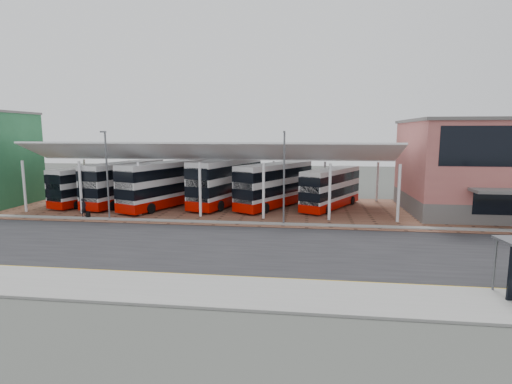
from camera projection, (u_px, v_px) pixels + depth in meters
ground at (251, 244)px, 28.71m from camera, size 140.00×140.00×0.00m
road at (248, 247)px, 27.73m from camera, size 120.00×14.00×0.02m
forecourt at (287, 210)px, 41.21m from camera, size 72.00×16.00×0.06m
sidewalk at (225, 292)px, 19.87m from camera, size 120.00×4.00×0.14m
north_kerb at (261, 224)px, 34.78m from camera, size 120.00×0.80×0.14m
yellow_line_near at (232, 278)px, 21.84m from camera, size 120.00×0.12×0.01m
yellow_line_far at (233, 276)px, 22.14m from camera, size 120.00×0.12×0.01m
canopy at (213, 153)px, 42.29m from camera, size 37.00×11.63×7.07m
terminal at (505, 167)px, 38.77m from camera, size 18.40×14.40×9.25m
lamp_west at (107, 173)px, 36.00m from camera, size 0.16×0.90×8.07m
lamp_east at (284, 175)px, 33.97m from camera, size 0.16×0.90×8.07m
bus_0 at (92, 185)px, 44.50m from camera, size 5.05×10.22×4.12m
bus_1 at (125, 183)px, 44.18m from camera, size 5.18×11.58×4.65m
bus_2 at (165, 185)px, 42.56m from camera, size 6.72×11.80×4.79m
bus_3 at (227, 182)px, 43.86m from camera, size 6.27×12.40×4.99m
bus_4 at (275, 185)px, 42.57m from camera, size 7.73×11.10×4.64m
bus_5 at (331, 189)px, 41.86m from camera, size 6.68×9.98×4.14m
pedestrian at (84, 207)px, 37.63m from camera, size 0.48×0.68×1.74m
suitcase at (88, 215)px, 37.09m from camera, size 0.34×0.24×0.58m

